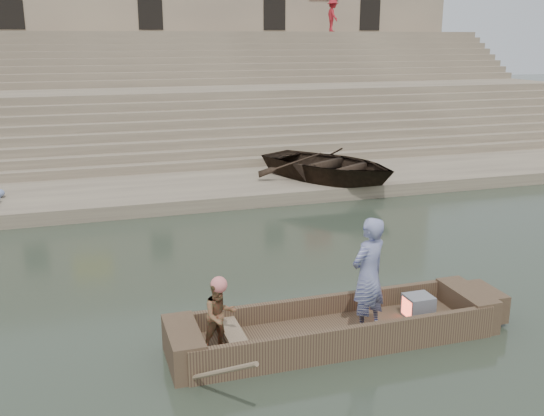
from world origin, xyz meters
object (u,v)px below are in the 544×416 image
television (418,306)px  beached_rowboat (329,165)px  main_rowboat (335,335)px  rowing_man (220,315)px  standing_man (368,275)px  pedestrian (333,16)px

television → beached_rowboat: beached_rowboat is taller
main_rowboat → television: (1.55, -0.00, 0.31)m
rowing_man → standing_man: bearing=-15.3°
standing_man → main_rowboat: bearing=-46.5°
standing_man → television: standing_man is taller
main_rowboat → standing_man: size_ratio=2.55×
pedestrian → standing_man: bearing=162.5°
rowing_man → main_rowboat: bearing=-10.4°
main_rowboat → pedestrian: 27.48m
standing_man → television: size_ratio=4.26×
main_rowboat → television: bearing=-0.0°
standing_man → rowing_man: 2.49m
television → pedestrian: size_ratio=0.26×
pedestrian → rowing_man: bearing=157.7°
television → main_rowboat: bearing=180.0°
main_rowboat → rowing_man: rowing_man is taller
rowing_man → pedestrian: bearing=51.1°
standing_man → rowing_man: bearing=-27.0°
television → beached_rowboat: 9.96m
main_rowboat → pedestrian: (10.31, 24.76, 5.97)m
standing_man → pedestrian: size_ratio=1.12×
standing_man → rowing_man: standing_man is taller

